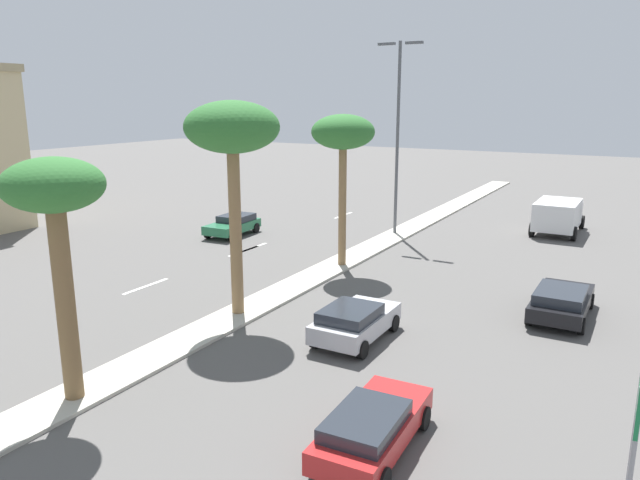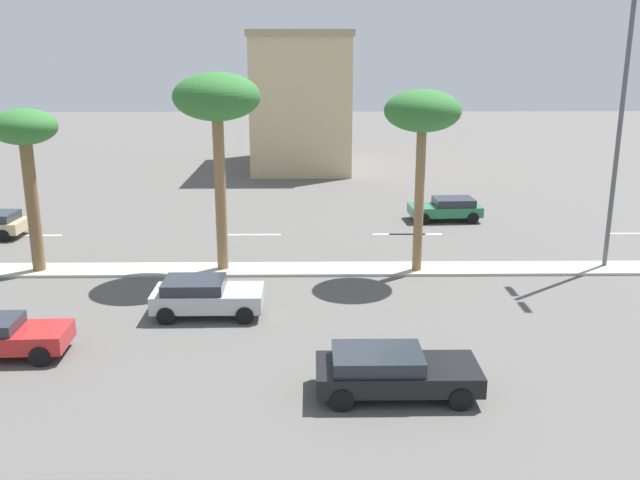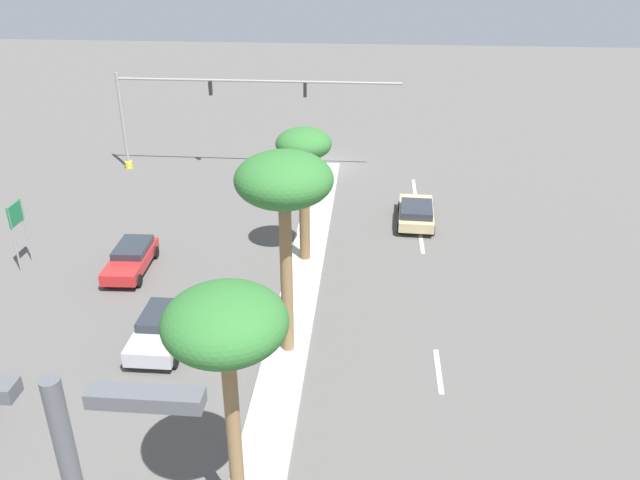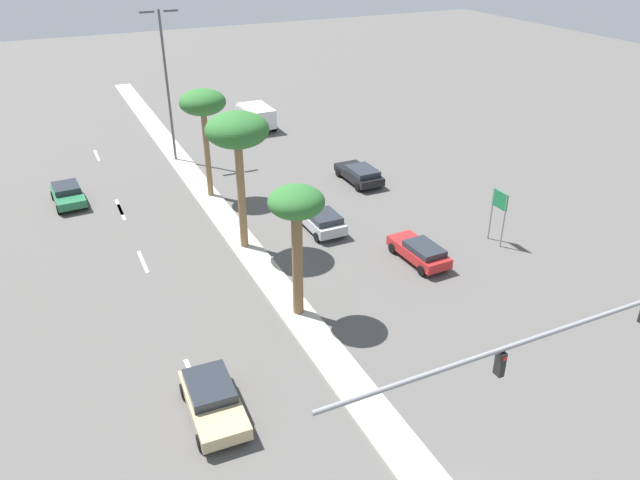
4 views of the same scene
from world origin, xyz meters
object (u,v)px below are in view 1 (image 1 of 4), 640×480
palm_tree_front (55,201)px  sedan_red_center (372,427)px  palm_tree_center (343,136)px  box_truck (558,214)px  sedan_black_left (561,301)px  palm_tree_trailing (232,133)px  sedan_green_trailing (233,224)px  directional_road_sign (637,421)px  street_lamp_trailing (398,126)px  sedan_silver_mid (355,321)px

palm_tree_front → sedan_red_center: (8.65, 1.89, -5.20)m
palm_tree_center → box_truck: 17.37m
sedan_black_left → box_truck: size_ratio=0.86×
palm_tree_center → sedan_black_left: (11.13, -2.33, -6.07)m
sedan_red_center → box_truck: bearing=89.7°
palm_tree_front → palm_tree_trailing: size_ratio=0.83×
palm_tree_center → sedan_green_trailing: 11.72m
palm_tree_front → palm_tree_center: palm_tree_center is taller
sedan_black_left → palm_tree_center: bearing=168.2°
directional_road_sign → sedan_red_center: directional_road_sign is taller
palm_tree_front → sedan_green_trailing: 22.35m
directional_road_sign → street_lamp_trailing: (-14.62, 23.12, 4.48)m
street_lamp_trailing → box_truck: street_lamp_trailing is taller
palm_tree_trailing → palm_tree_center: bearing=87.8°
palm_tree_front → box_truck: palm_tree_front is taller
palm_tree_center → sedan_red_center: 17.97m
sedan_red_center → sedan_green_trailing: bearing=135.4°
palm_tree_center → sedan_green_trailing: size_ratio=1.90×
sedan_green_trailing → sedan_silver_mid: (14.48, -11.60, 0.04)m
palm_tree_center → box_truck: palm_tree_center is taller
palm_tree_center → box_truck: (8.59, 14.05, -5.54)m
palm_tree_center → sedan_red_center: size_ratio=1.77×
street_lamp_trailing → palm_tree_trailing: bearing=-89.3°
palm_tree_trailing → box_truck: bearing=68.4°
street_lamp_trailing → sedan_red_center: street_lamp_trailing is taller
palm_tree_trailing → street_lamp_trailing: 17.00m
palm_tree_center → sedan_red_center: (8.46, -14.63, -6.09)m
palm_tree_front → street_lamp_trailing: (-0.36, 25.02, 1.04)m
palm_tree_front → sedan_silver_mid: (5.13, 8.02, -5.16)m
sedan_red_center → box_truck: size_ratio=0.82×
palm_tree_trailing → street_lamp_trailing: street_lamp_trailing is taller
palm_tree_center → palm_tree_trailing: bearing=-92.2°
palm_tree_front → directional_road_sign: bearing=7.6°
palm_tree_trailing → sedan_green_trailing: 16.22m
sedan_black_left → sedan_red_center: (-2.67, -12.30, -0.01)m
sedan_red_center → sedan_black_left: bearing=77.8°
box_truck → sedan_green_trailing: bearing=-148.9°
directional_road_sign → street_lamp_trailing: 27.72m
directional_road_sign → sedan_silver_mid: bearing=146.1°
box_truck → street_lamp_trailing: bearing=-148.7°
sedan_silver_mid → sedan_red_center: sedan_silver_mid is taller
palm_tree_front → sedan_silver_mid: 10.83m
street_lamp_trailing → sedan_silver_mid: size_ratio=2.98×
sedan_black_left → box_truck: bearing=98.8°
sedan_green_trailing → box_truck: bearing=31.1°
palm_tree_center → box_truck: bearing=58.6°
sedan_red_center → directional_road_sign: bearing=0.1°
palm_tree_center → sedan_silver_mid: bearing=-59.8°
palm_tree_front → sedan_silver_mid: size_ratio=1.74×
sedan_green_trailing → palm_tree_trailing: bearing=-51.6°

